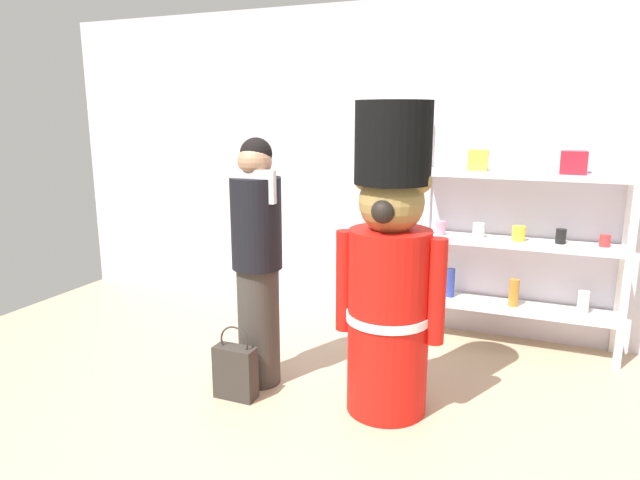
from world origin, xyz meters
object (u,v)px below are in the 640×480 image
teddy_bear_guard (390,271)px  shopping_bag (235,371)px  person_shopper (257,259)px  merchandise_shelf (519,237)px

teddy_bear_guard → shopping_bag: size_ratio=3.82×
teddy_bear_guard → person_shopper: bearing=178.6°
merchandise_shelf → person_shopper: (-1.49, -1.27, -0.01)m
merchandise_shelf → shopping_bag: (-1.53, -1.52, -0.67)m
person_shopper → shopping_bag: (-0.04, -0.25, -0.66)m
person_shopper → shopping_bag: bearing=-98.4°
merchandise_shelf → teddy_bear_guard: teddy_bear_guard is taller
merchandise_shelf → teddy_bear_guard: size_ratio=0.93×
teddy_bear_guard → person_shopper: size_ratio=1.13×
merchandise_shelf → person_shopper: 1.96m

